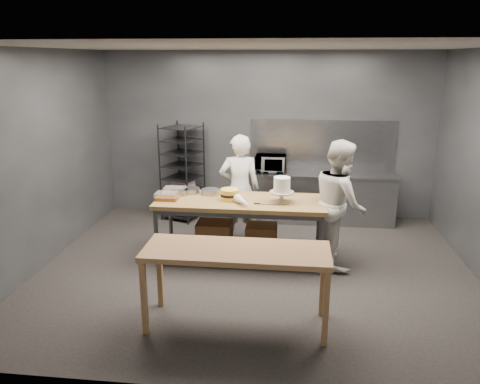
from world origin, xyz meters
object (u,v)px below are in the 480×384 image
object	(u,v)px
layer_cake	(230,195)
microwave	(271,163)
near_counter	(236,256)
chef_right	(340,203)
frosted_cake_stand	(282,187)
chef_behind	(240,189)
speed_rack	(183,173)
work_table	(238,222)

from	to	relation	value
layer_cake	microwave	bearing A→B (deg)	75.51
near_counter	microwave	xyz separation A→B (m)	(0.18, 3.57, 0.24)
chef_right	frosted_cake_stand	size ratio (longest dim) A/B	4.95
frosted_cake_stand	chef_behind	bearing A→B (deg)	130.83
near_counter	speed_rack	xyz separation A→B (m)	(-1.42, 3.49, 0.04)
chef_right	chef_behind	bearing A→B (deg)	57.21
chef_right	layer_cake	world-z (taller)	chef_right
chef_behind	chef_right	distance (m)	1.64
work_table	layer_cake	size ratio (longest dim) A/B	9.05
work_table	frosted_cake_stand	world-z (taller)	frosted_cake_stand
frosted_cake_stand	work_table	bearing A→B (deg)	172.56
speed_rack	frosted_cake_stand	world-z (taller)	speed_rack
work_table	chef_right	distance (m)	1.47
microwave	layer_cake	world-z (taller)	microwave
work_table	near_counter	distance (m)	1.77
near_counter	chef_right	world-z (taller)	chef_right
near_counter	speed_rack	distance (m)	3.77
work_table	speed_rack	world-z (taller)	speed_rack
near_counter	frosted_cake_stand	size ratio (longest dim) A/B	5.50
microwave	frosted_cake_stand	xyz separation A→B (m)	(0.25, -1.91, 0.09)
chef_behind	layer_cake	world-z (taller)	chef_behind
chef_behind	frosted_cake_stand	bearing A→B (deg)	122.02
speed_rack	chef_right	world-z (taller)	chef_right
frosted_cake_stand	layer_cake	world-z (taller)	frosted_cake_stand
speed_rack	chef_behind	size ratio (longest dim) A/B	1.00
work_table	chef_right	size ratio (longest dim) A/B	1.33
work_table	layer_cake	distance (m)	0.44
microwave	near_counter	bearing A→B (deg)	-92.84
near_counter	chef_behind	distance (m)	2.47
microwave	speed_rack	bearing A→B (deg)	-177.13
chef_behind	chef_right	size ratio (longest dim) A/B	0.97
work_table	speed_rack	distance (m)	2.15
work_table	frosted_cake_stand	distance (m)	0.85
speed_rack	chef_right	bearing A→B (deg)	-32.83
chef_right	layer_cake	xyz separation A→B (m)	(-1.55, -0.07, 0.10)
chef_behind	microwave	size ratio (longest dim) A/B	3.22
microwave	work_table	bearing A→B (deg)	-101.44
work_table	microwave	bearing A→B (deg)	78.56
chef_behind	frosted_cake_stand	distance (m)	1.08
near_counter	speed_rack	world-z (taller)	speed_rack
chef_right	frosted_cake_stand	distance (m)	0.86
microwave	chef_right	bearing A→B (deg)	-59.34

